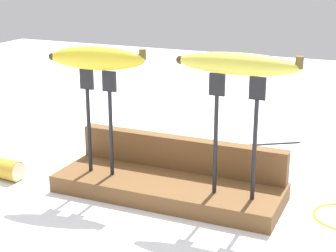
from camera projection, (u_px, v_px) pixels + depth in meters
name	position (u px, v px, depth m)	size (l,w,h in m)	color
ground_plane	(168.00, 195.00, 0.97)	(3.00, 3.00, 0.00)	silver
wooden_board	(168.00, 188.00, 0.97)	(0.41, 0.14, 0.03)	brown
board_backstop	(181.00, 153.00, 1.00)	(0.40, 0.03, 0.06)	brown
fork_stand_left	(99.00, 113.00, 0.96)	(0.07, 0.01, 0.19)	black
fork_stand_right	(235.00, 126.00, 0.86)	(0.09, 0.01, 0.20)	black
banana_raised_left	(97.00, 58.00, 0.93)	(0.18, 0.07, 0.04)	yellow
banana_raised_right	(238.00, 64.00, 0.83)	(0.20, 0.04, 0.04)	#DBD147
fork_fallen_far	(250.00, 144.00, 1.23)	(0.16, 0.11, 0.01)	black
banana_chunk_near	(10.00, 170.00, 1.04)	(0.05, 0.04, 0.04)	gold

